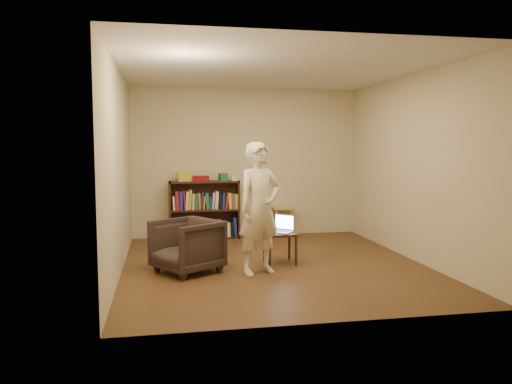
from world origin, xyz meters
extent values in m
plane|color=#472E17|center=(0.00, 0.00, 0.00)|extent=(4.50, 4.50, 0.00)
plane|color=silver|center=(0.00, 0.00, 2.60)|extent=(4.50, 4.50, 0.00)
plane|color=beige|center=(0.00, 2.25, 1.30)|extent=(4.00, 0.00, 4.00)
plane|color=beige|center=(-2.00, 0.00, 1.30)|extent=(0.00, 4.50, 4.50)
plane|color=beige|center=(2.00, 0.00, 1.30)|extent=(0.00, 4.50, 4.50)
cube|color=black|center=(-1.35, 2.08, 0.50)|extent=(0.03, 0.30, 1.00)
cube|color=black|center=(-0.18, 2.08, 0.50)|extent=(0.03, 0.30, 1.00)
cube|color=black|center=(-0.76, 2.22, 0.50)|extent=(1.20, 0.02, 1.00)
cube|color=black|center=(-0.76, 2.08, 0.01)|extent=(1.20, 0.30, 0.03)
cube|color=black|center=(-0.76, 2.08, 0.50)|extent=(1.14, 0.30, 0.03)
cube|color=black|center=(-0.76, 2.08, 0.98)|extent=(1.20, 0.30, 0.03)
cube|color=gold|center=(-1.09, 2.09, 1.09)|extent=(0.22, 0.16, 0.18)
cube|color=maroon|center=(-0.82, 2.06, 1.04)|extent=(0.30, 0.24, 0.09)
cube|color=#1C6A32|center=(-0.44, 2.05, 1.07)|extent=(0.16, 0.16, 0.13)
cube|color=beige|center=(-0.24, 2.08, 1.04)|extent=(0.11, 0.11, 0.08)
cube|color=tan|center=(0.62, 2.03, 0.51)|extent=(0.37, 0.37, 0.04)
cylinder|color=tan|center=(0.47, 1.88, 0.25)|extent=(0.03, 0.03, 0.49)
cylinder|color=tan|center=(0.76, 1.88, 0.25)|extent=(0.03, 0.03, 0.49)
cylinder|color=tan|center=(0.47, 2.18, 0.25)|extent=(0.03, 0.03, 0.49)
cylinder|color=tan|center=(0.76, 2.18, 0.25)|extent=(0.03, 0.03, 0.49)
imported|color=#332622|center=(-1.17, -0.17, 0.34)|extent=(1.02, 1.02, 0.68)
cube|color=#321F10|center=(0.11, 0.09, 0.41)|extent=(0.42, 0.42, 0.04)
cylinder|color=#321F10|center=(-0.07, -0.09, 0.19)|extent=(0.04, 0.04, 0.39)
cylinder|color=#321F10|center=(0.29, -0.09, 0.19)|extent=(0.04, 0.04, 0.39)
cylinder|color=#321F10|center=(-0.07, 0.27, 0.19)|extent=(0.04, 0.04, 0.39)
cylinder|color=#321F10|center=(0.29, 0.27, 0.19)|extent=(0.04, 0.04, 0.39)
cube|color=silver|center=(0.11, 0.09, 0.44)|extent=(0.38, 0.38, 0.02)
cube|color=black|center=(0.11, 0.09, 0.45)|extent=(0.28, 0.28, 0.00)
cube|color=silver|center=(0.19, 0.17, 0.55)|extent=(0.23, 0.23, 0.22)
cube|color=#ABC5EF|center=(0.19, 0.17, 0.55)|extent=(0.20, 0.20, 0.18)
imported|color=beige|center=(-0.28, -0.40, 0.83)|extent=(0.71, 0.61, 1.66)
camera|label=1|loc=(-1.46, -6.48, 1.63)|focal=35.00mm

